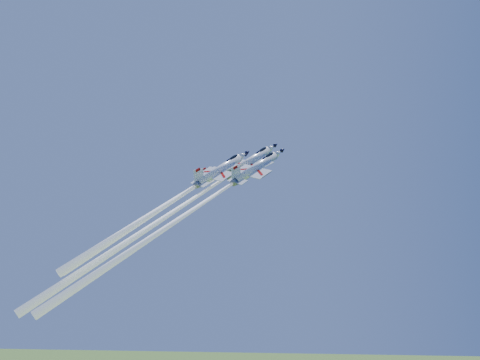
# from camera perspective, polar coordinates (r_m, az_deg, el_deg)

# --- Properties ---
(jet_lead) EXTENTS (40.11, 36.65, 47.12)m
(jet_lead) POSITION_cam_1_polar(r_m,az_deg,el_deg) (121.30, -7.35, -3.53)
(jet_lead) COLOR white
(jet_left) EXTENTS (30.99, 27.77, 35.39)m
(jet_left) POSITION_cam_1_polar(r_m,az_deg,el_deg) (126.77, -7.60, -2.55)
(jet_left) COLOR white
(jet_right) EXTENTS (35.91, 32.63, 41.84)m
(jet_right) POSITION_cam_1_polar(r_m,az_deg,el_deg) (110.42, -6.21, -3.96)
(jet_right) COLOR white
(jet_slot) EXTENTS (30.67, 27.03, 34.18)m
(jet_slot) POSITION_cam_1_polar(r_m,az_deg,el_deg) (119.60, -7.62, -2.43)
(jet_slot) COLOR white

